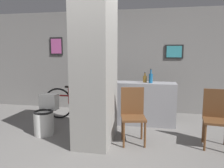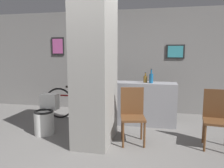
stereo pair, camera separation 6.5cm
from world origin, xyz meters
name	(u,v)px [view 1 (the left image)]	position (x,y,z in m)	size (l,w,h in m)	color
ground_plane	(83,153)	(0.00, 0.00, 0.00)	(14.00, 14.00, 0.00)	slate
wall_back	(114,61)	(0.00, 2.63, 1.30)	(8.00, 0.09, 2.60)	gray
pillar_center	(95,66)	(0.08, 0.49, 1.30)	(0.60, 0.98, 2.60)	gray
counter_shelf	(141,103)	(0.77, 1.58, 0.45)	(1.45, 0.44, 0.90)	gray
toilet	(45,117)	(-0.96, 0.64, 0.32)	(0.36, 0.52, 0.73)	white
chair_near_pillar	(133,113)	(0.70, 0.58, 0.51)	(0.47, 0.47, 0.93)	brown
chair_by_doorway	(216,116)	(2.04, 0.66, 0.51)	(0.44, 0.44, 0.93)	brown
bicycle	(80,104)	(-0.60, 1.59, 0.37)	(1.78, 0.42, 0.77)	black
bottle_tall	(151,78)	(0.97, 1.52, 1.01)	(0.08, 0.08, 0.30)	#19598C
bottle_short	(145,79)	(0.85, 1.58, 0.98)	(0.08, 0.08, 0.22)	olive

